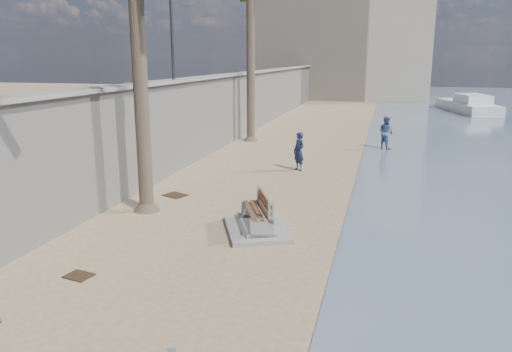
{
  "coord_description": "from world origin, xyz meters",
  "views": [
    {
      "loc": [
        2.94,
        -6.22,
        4.47
      ],
      "look_at": [
        -0.5,
        7.0,
        1.2
      ],
      "focal_mm": 35.0,
      "sensor_mm": 36.0,
      "label": 1
    }
  ],
  "objects_px": {
    "person_b": "(386,131)",
    "person_a": "(299,149)",
    "yacht_far": "(467,107)",
    "bench_far": "(257,216)"
  },
  "relations": [
    {
      "from": "bench_far",
      "to": "person_b",
      "type": "distance_m",
      "value": 13.73
    },
    {
      "from": "bench_far",
      "to": "yacht_far",
      "type": "distance_m",
      "value": 34.44
    },
    {
      "from": "person_b",
      "to": "person_a",
      "type": "bearing_deg",
      "value": 103.7
    },
    {
      "from": "person_b",
      "to": "yacht_far",
      "type": "bearing_deg",
      "value": -65.11
    },
    {
      "from": "person_b",
      "to": "yacht_far",
      "type": "relative_size",
      "value": 0.2
    },
    {
      "from": "person_a",
      "to": "person_b",
      "type": "relative_size",
      "value": 0.99
    },
    {
      "from": "person_a",
      "to": "yacht_far",
      "type": "bearing_deg",
      "value": 112.39
    },
    {
      "from": "bench_far",
      "to": "yacht_far",
      "type": "bearing_deg",
      "value": 73.69
    },
    {
      "from": "bench_far",
      "to": "person_b",
      "type": "height_order",
      "value": "person_b"
    },
    {
      "from": "person_a",
      "to": "person_b",
      "type": "height_order",
      "value": "person_b"
    }
  ]
}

